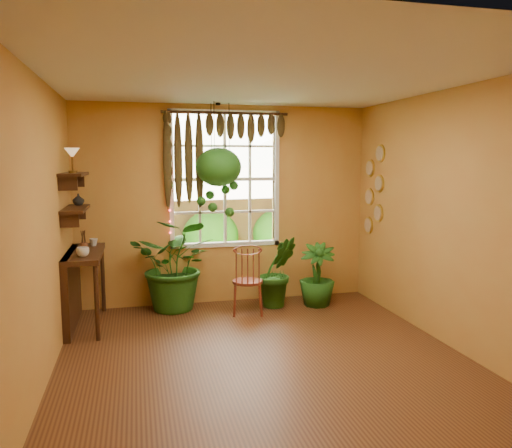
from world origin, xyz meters
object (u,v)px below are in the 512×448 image
(potted_plant_mid, at_px, (277,272))
(potted_plant_left, at_px, (177,264))
(hanging_basket, at_px, (219,171))
(windsor_chair, at_px, (248,290))
(counter_ledge, at_px, (76,281))

(potted_plant_mid, bearing_deg, potted_plant_left, 172.49)
(potted_plant_mid, xyz_separation_m, hanging_basket, (-0.75, 0.22, 1.34))
(hanging_basket, bearing_deg, potted_plant_left, -175.33)
(potted_plant_left, relative_size, hanging_basket, 0.82)
(windsor_chair, relative_size, potted_plant_left, 0.86)
(windsor_chair, xyz_separation_m, hanging_basket, (-0.29, 0.43, 1.51))
(counter_ledge, height_order, windsor_chair, windsor_chair)
(potted_plant_left, height_order, potted_plant_mid, potted_plant_left)
(potted_plant_mid, distance_m, hanging_basket, 1.55)
(potted_plant_left, xyz_separation_m, hanging_basket, (0.57, 0.05, 1.20))
(potted_plant_mid, bearing_deg, windsor_chair, -155.45)
(counter_ledge, relative_size, potted_plant_left, 0.98)
(hanging_basket, bearing_deg, windsor_chair, -55.84)
(windsor_chair, bearing_deg, counter_ledge, -167.60)
(counter_ledge, distance_m, hanging_basket, 2.23)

